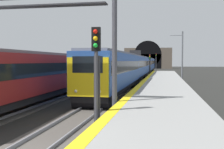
# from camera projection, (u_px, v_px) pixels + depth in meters

# --- Properties ---
(platform_right_edge_strip) EXTENTS (112.00, 0.50, 0.01)m
(platform_right_edge_strip) POSITION_uv_depth(u_px,v_px,m) (85.00, 138.00, 7.98)
(platform_right_edge_strip) COLOR yellow
(platform_right_edge_strip) RESTS_ON platform_right
(train_main_approaching) EXTENTS (76.11, 3.01, 5.03)m
(train_main_approaching) POSITION_uv_depth(u_px,v_px,m) (140.00, 66.00, 54.69)
(train_main_approaching) COLOR #264C99
(train_main_approaching) RESTS_ON ground_plane
(train_adjacent_platform) EXTENTS (62.98, 2.95, 3.94)m
(train_adjacent_platform) POSITION_uv_depth(u_px,v_px,m) (99.00, 68.00, 40.73)
(train_adjacent_platform) COLOR maroon
(train_adjacent_platform) RESTS_ON ground_plane
(railway_signal_near) EXTENTS (0.39, 0.38, 4.76)m
(railway_signal_near) POSITION_uv_depth(u_px,v_px,m) (96.00, 70.00, 12.09)
(railway_signal_near) COLOR #38383D
(railway_signal_near) RESTS_ON ground_plane
(railway_signal_mid) EXTENTS (0.39, 0.38, 4.66)m
(railway_signal_mid) POSITION_uv_depth(u_px,v_px,m) (150.00, 63.00, 56.59)
(railway_signal_mid) COLOR #38383D
(railway_signal_mid) RESTS_ON ground_plane
(railway_signal_far) EXTENTS (0.39, 0.38, 5.95)m
(railway_signal_far) POSITION_uv_depth(u_px,v_px,m) (156.00, 60.00, 98.56)
(railway_signal_far) COLOR #38383D
(railway_signal_far) RESTS_ON ground_plane
(overhead_signal_gantry) EXTENTS (0.70, 9.13, 7.23)m
(overhead_signal_gantry) POSITION_uv_depth(u_px,v_px,m) (39.00, 23.00, 15.83)
(overhead_signal_gantry) COLOR #3F3F47
(overhead_signal_gantry) RESTS_ON ground_plane
(tunnel_portal) EXTENTS (2.81, 20.67, 12.09)m
(tunnel_portal) POSITION_uv_depth(u_px,v_px,m) (148.00, 58.00, 120.57)
(tunnel_portal) COLOR #51473D
(tunnel_portal) RESTS_ON ground_plane
(catenary_mast_far) EXTENTS (0.22, 1.92, 7.71)m
(catenary_mast_far) POSITION_uv_depth(u_px,v_px,m) (182.00, 57.00, 41.17)
(catenary_mast_far) COLOR #595B60
(catenary_mast_far) RESTS_ON ground_plane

